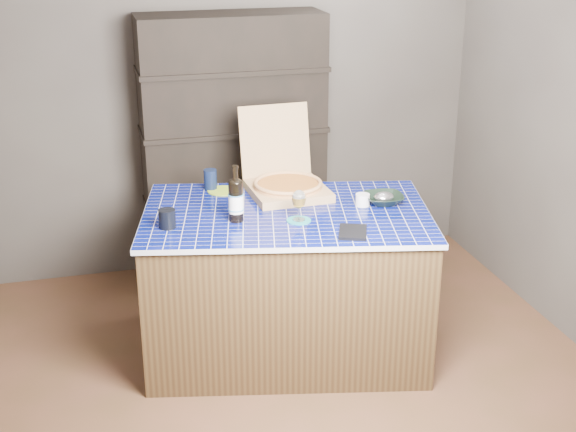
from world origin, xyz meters
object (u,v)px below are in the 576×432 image
object	(u,v)px
dvd_case	(353,232)
kitchen_island	(286,282)
wine_glass	(299,200)
bowl	(384,199)
pizza_box	(286,182)
mead_bottle	(236,199)

from	to	relation	value
dvd_case	kitchen_island	bearing A→B (deg)	143.38
wine_glass	bowl	size ratio (longest dim) A/B	0.77
dvd_case	bowl	distance (m)	0.49
bowl	kitchen_island	bearing A→B (deg)	178.03
pizza_box	bowl	world-z (taller)	pizza_box
kitchen_island	pizza_box	world-z (taller)	pizza_box
kitchen_island	pizza_box	xyz separation A→B (m)	(0.08, 0.29, 0.50)
pizza_box	mead_bottle	size ratio (longest dim) A/B	1.75
dvd_case	pizza_box	bearing A→B (deg)	125.04
kitchen_island	pizza_box	size ratio (longest dim) A/B	3.22
mead_bottle	bowl	bearing A→B (deg)	3.05
kitchen_island	mead_bottle	world-z (taller)	mead_bottle
wine_glass	bowl	distance (m)	0.56
mead_bottle	dvd_case	world-z (taller)	mead_bottle
pizza_box	wine_glass	bearing A→B (deg)	-99.09
kitchen_island	bowl	world-z (taller)	bowl
pizza_box	kitchen_island	bearing A→B (deg)	-107.67
kitchen_island	wine_glass	distance (m)	0.57
pizza_box	mead_bottle	world-z (taller)	pizza_box
kitchen_island	dvd_case	xyz separation A→B (m)	(0.25, -0.39, 0.44)
mead_bottle	bowl	size ratio (longest dim) A/B	1.41
pizza_box	bowl	bearing A→B (deg)	-35.23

